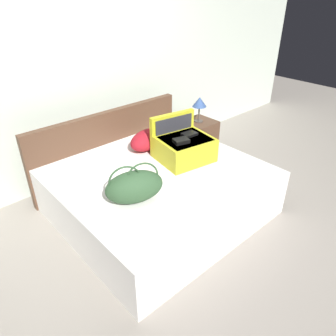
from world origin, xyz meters
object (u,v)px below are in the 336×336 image
at_px(bed, 159,192).
at_px(nightstand, 198,138).
at_px(hard_case_large, 183,146).
at_px(pillow_near_headboard, 148,140).
at_px(table_lamp, 200,103).
at_px(duffel_bag, 134,186).

distance_m(bed, nightstand, 1.40).
xyz_separation_m(bed, hard_case_large, (0.37, 0.04, 0.40)).
bearing_deg(pillow_near_headboard, table_lamp, 9.00).
bearing_deg(table_lamp, hard_case_large, -145.65).
bearing_deg(duffel_bag, hard_case_large, 17.57).
distance_m(bed, duffel_bag, 0.65).
bearing_deg(hard_case_large, nightstand, 43.46).
relative_size(bed, nightstand, 3.87).
distance_m(hard_case_large, pillow_near_headboard, 0.46).
distance_m(hard_case_large, table_lamp, 1.06).
bearing_deg(hard_case_large, bed, -164.93).
height_order(bed, duffel_bag, duffel_bag).
height_order(hard_case_large, pillow_near_headboard, hard_case_large).
bearing_deg(bed, table_lamp, 27.05).
bearing_deg(duffel_bag, table_lamp, 26.74).
bearing_deg(nightstand, table_lamp, -45.00).
relative_size(hard_case_large, duffel_bag, 1.06).
height_order(pillow_near_headboard, nightstand, pillow_near_headboard).
xyz_separation_m(nightstand, table_lamp, (0.00, -0.00, 0.51)).
xyz_separation_m(bed, nightstand, (1.25, 0.64, 0.00)).
xyz_separation_m(pillow_near_headboard, nightstand, (1.01, 0.16, -0.35)).
distance_m(duffel_bag, nightstand, 1.96).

